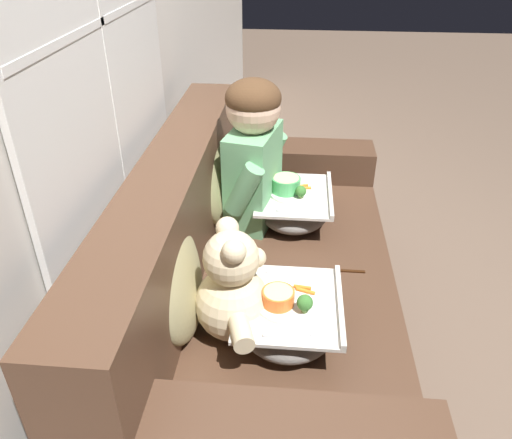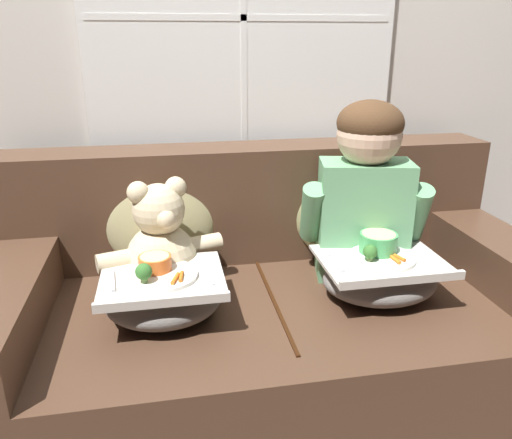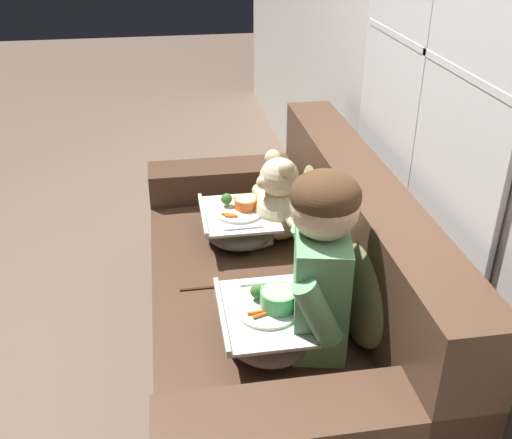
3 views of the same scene
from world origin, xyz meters
name	(u,v)px [view 1 (image 1 of 3)]	position (x,y,z in m)	size (l,w,h in m)	color
ground_plane	(269,344)	(0.00, 0.00, 0.00)	(14.00, 14.00, 0.00)	brown
wall_back_with_window	(87,30)	(0.00, 0.59, 1.30)	(8.00, 0.08, 2.60)	beige
couch	(254,288)	(0.00, 0.07, 0.31)	(1.89, 0.95, 0.87)	#4C3323
throw_pillow_behind_child	(213,177)	(0.36, 0.28, 0.63)	(0.44, 0.21, 0.45)	#898456
throw_pillow_behind_teddy	(176,279)	(-0.36, 0.28, 0.63)	(0.41, 0.20, 0.43)	tan
child_figure	(254,147)	(0.36, 0.10, 0.77)	(0.48, 0.27, 0.64)	#66A370
teddy_bear	(234,291)	(-0.36, 0.10, 0.59)	(0.43, 0.32, 0.40)	beige
lap_tray_child	(294,205)	(0.36, -0.08, 0.50)	(0.41, 0.33, 0.22)	slate
lap_tray_teddy	(288,317)	(-0.36, -0.08, 0.50)	(0.38, 0.34, 0.21)	slate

